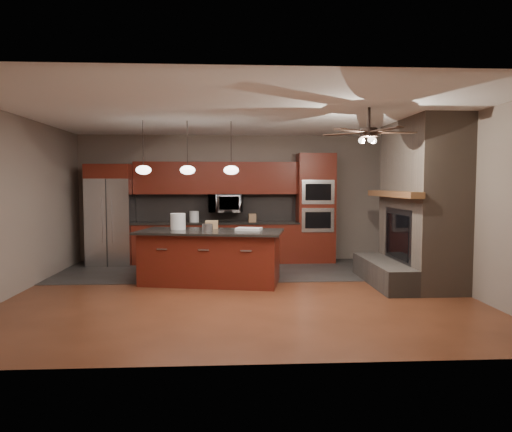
{
  "coord_description": "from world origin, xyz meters",
  "views": [
    {
      "loc": [
        -0.16,
        -7.23,
        1.72
      ],
      "look_at": [
        0.27,
        0.6,
        1.17
      ],
      "focal_mm": 32.0,
      "sensor_mm": 36.0,
      "label": 1
    }
  ],
  "objects": [
    {
      "name": "back_cabinetry",
      "position": [
        -0.48,
        2.74,
        0.89
      ],
      "size": [
        3.59,
        0.64,
        2.2
      ],
      "color": "#5C1811",
      "rests_on": "ground"
    },
    {
      "name": "pendant_right",
      "position": [
        -0.15,
        0.7,
        1.96
      ],
      "size": [
        0.26,
        0.26,
        0.92
      ],
      "color": "black",
      "rests_on": "ceiling"
    },
    {
      "name": "pendant_center",
      "position": [
        -0.9,
        0.7,
        1.96
      ],
      "size": [
        0.26,
        0.26,
        0.92
      ],
      "color": "black",
      "rests_on": "ceiling"
    },
    {
      "name": "oven_tower",
      "position": [
        1.7,
        2.69,
        1.19
      ],
      "size": [
        0.8,
        0.63,
        2.38
      ],
      "color": "#5C1811",
      "rests_on": "ground"
    },
    {
      "name": "counter_box",
      "position": [
        0.31,
        2.65,
        0.99
      ],
      "size": [
        0.17,
        0.14,
        0.18
      ],
      "primitive_type": "cube",
      "rotation": [
        0.0,
        0.0,
        0.1
      ],
      "color": "#9B7350",
      "rests_on": "back_cabinetry"
    },
    {
      "name": "ground",
      "position": [
        0.0,
        0.0,
        0.0
      ],
      "size": [
        7.0,
        7.0,
        0.0
      ],
      "primitive_type": "plane",
      "color": "brown",
      "rests_on": "ground"
    },
    {
      "name": "ceiling",
      "position": [
        0.0,
        0.0,
        2.8
      ],
      "size": [
        7.0,
        6.0,
        0.02
      ],
      "primitive_type": "cube",
      "color": "white",
      "rests_on": "back_wall"
    },
    {
      "name": "paint_tray",
      "position": [
        0.15,
        0.63,
        0.94
      ],
      "size": [
        0.49,
        0.4,
        0.04
      ],
      "primitive_type": "cube",
      "rotation": [
        0.0,
        0.0,
        -0.25
      ],
      "color": "silver",
      "rests_on": "kitchen_island"
    },
    {
      "name": "counter_bucket",
      "position": [
        -0.95,
        2.7,
        1.02
      ],
      "size": [
        0.23,
        0.23,
        0.23
      ],
      "primitive_type": "cylinder",
      "rotation": [
        0.0,
        0.0,
        -0.14
      ],
      "color": "white",
      "rests_on": "back_cabinetry"
    },
    {
      "name": "kitchen_island",
      "position": [
        -0.51,
        0.64,
        0.46
      ],
      "size": [
        2.63,
        1.57,
        0.92
      ],
      "rotation": [
        0.0,
        0.0,
        -0.19
      ],
      "color": "#5C1811",
      "rests_on": "ground"
    },
    {
      "name": "fireplace_column",
      "position": [
        3.04,
        0.4,
        1.3
      ],
      "size": [
        1.3,
        2.1,
        2.8
      ],
      "color": "#6F5E4F",
      "rests_on": "ground"
    },
    {
      "name": "left_wall",
      "position": [
        -3.5,
        0.0,
        1.4
      ],
      "size": [
        0.02,
        6.0,
        2.8
      ],
      "primitive_type": "cube",
      "color": "slate",
      "rests_on": "ground"
    },
    {
      "name": "right_wall",
      "position": [
        3.5,
        0.0,
        1.4
      ],
      "size": [
        0.02,
        6.0,
        2.8
      ],
      "primitive_type": "cube",
      "color": "slate",
      "rests_on": "ground"
    },
    {
      "name": "white_bucket",
      "position": [
        -1.09,
        0.83,
        1.06
      ],
      "size": [
        0.36,
        0.36,
        0.28
      ],
      "primitive_type": "cylinder",
      "rotation": [
        0.0,
        0.0,
        -0.51
      ],
      "color": "silver",
      "rests_on": "kitchen_island"
    },
    {
      "name": "slate_tile_patch",
      "position": [
        0.0,
        1.8,
        0.01
      ],
      "size": [
        7.0,
        2.4,
        0.01
      ],
      "primitive_type": "cube",
      "color": "#2E2C2A",
      "rests_on": "ground"
    },
    {
      "name": "back_wall",
      "position": [
        0.0,
        3.0,
        1.4
      ],
      "size": [
        7.0,
        0.02,
        2.8
      ],
      "primitive_type": "cube",
      "color": "slate",
      "rests_on": "ground"
    },
    {
      "name": "ceiling_fan",
      "position": [
        1.8,
        -0.8,
        2.46
      ],
      "size": [
        1.27,
        1.33,
        0.41
      ],
      "color": "black",
      "rests_on": "ceiling"
    },
    {
      "name": "pendant_left",
      "position": [
        -1.65,
        0.7,
        1.96
      ],
      "size": [
        0.26,
        0.26,
        0.92
      ],
      "color": "black",
      "rests_on": "ceiling"
    },
    {
      "name": "cardboard_box",
      "position": [
        -0.5,
        0.95,
        0.99
      ],
      "size": [
        0.23,
        0.17,
        0.14
      ],
      "primitive_type": "cube",
      "rotation": [
        0.0,
        0.0,
        0.03
      ],
      "color": "#A37E54",
      "rests_on": "kitchen_island"
    },
    {
      "name": "microwave",
      "position": [
        -0.27,
        2.75,
        1.3
      ],
      "size": [
        0.73,
        0.41,
        0.5
      ],
      "primitive_type": "imported",
      "color": "silver",
      "rests_on": "back_cabinetry"
    },
    {
      "name": "paint_can",
      "position": [
        -0.56,
        0.55,
        0.98
      ],
      "size": [
        0.18,
        0.18,
        0.12
      ],
      "primitive_type": "cylinder",
      "rotation": [
        0.0,
        0.0,
        0.03
      ],
      "color": "#9F9EA3",
      "rests_on": "kitchen_island"
    },
    {
      "name": "refrigerator",
      "position": [
        -2.71,
        2.62,
        1.07
      ],
      "size": [
        0.92,
        0.75,
        2.13
      ],
      "color": "silver",
      "rests_on": "ground"
    }
  ]
}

